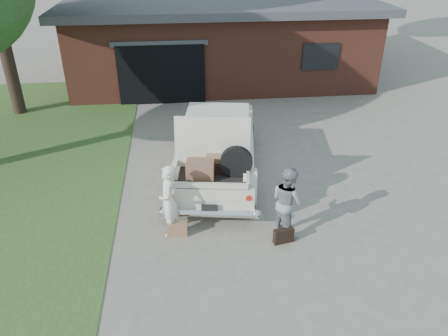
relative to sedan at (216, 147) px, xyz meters
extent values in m
plane|color=gray|center=(0.00, -2.37, -0.78)|extent=(90.00, 90.00, 0.00)
cube|color=#2D4C1E|center=(-5.50, 0.63, -0.77)|extent=(6.00, 16.00, 0.02)
cube|color=brown|center=(1.00, 9.13, 0.72)|extent=(12.00, 7.00, 3.00)
cube|color=#4C4C51|center=(1.00, 9.13, 2.37)|extent=(12.80, 7.80, 0.30)
cube|color=black|center=(-1.50, 5.68, 0.32)|extent=(3.20, 0.30, 2.20)
cube|color=#4C4C51|center=(-1.50, 5.61, 1.47)|extent=(3.50, 0.12, 0.18)
cube|color=black|center=(4.50, 5.61, 0.82)|extent=(1.40, 0.08, 1.00)
cylinder|color=#38281E|center=(-6.66, 5.18, 2.12)|extent=(0.44, 0.44, 5.80)
cylinder|color=#38281E|center=(7.62, 13.50, 1.64)|extent=(0.44, 0.44, 4.85)
cube|color=silver|center=(0.01, 0.06, -0.14)|extent=(2.72, 5.37, 0.67)
cube|color=beige|center=(0.06, 0.36, 0.45)|extent=(1.99, 2.29, 0.53)
cube|color=black|center=(0.21, 1.32, 0.43)|extent=(1.58, 0.33, 0.45)
cube|color=black|center=(-0.10, -0.60, 0.43)|extent=(1.58, 0.33, 0.45)
cylinder|color=black|center=(-1.16, -1.53, -0.44)|extent=(0.33, 0.70, 0.68)
cylinder|color=black|center=(0.63, -1.81, -0.44)|extent=(0.33, 0.70, 0.68)
cylinder|color=black|center=(-0.61, 1.92, -0.44)|extent=(0.33, 0.70, 0.68)
cylinder|color=black|center=(1.17, 1.64, -0.44)|extent=(0.33, 0.70, 0.68)
cylinder|color=silver|center=(-0.40, -2.53, -0.37)|extent=(2.11, 0.51, 0.18)
cylinder|color=#A5140F|center=(-1.22, -2.33, 0.02)|extent=(0.14, 0.12, 0.12)
cylinder|color=#A5140F|center=(0.44, -2.59, 0.02)|extent=(0.14, 0.12, 0.12)
cube|color=black|center=(-0.40, -2.55, -0.21)|extent=(0.35, 0.07, 0.17)
cube|color=black|center=(-0.29, -1.87, 0.22)|extent=(1.75, 1.36, 0.04)
cube|color=silver|center=(-1.11, -1.74, 0.32)|extent=(0.24, 1.12, 0.18)
cube|color=silver|center=(0.52, -2.00, 0.32)|extent=(0.24, 1.12, 0.18)
cube|color=silver|center=(-0.38, -2.43, 0.28)|extent=(1.63, 0.32, 0.12)
cube|color=silver|center=(-0.23, -1.43, 0.82)|extent=(1.75, 0.54, 1.17)
cube|color=#4F3A21|center=(-0.53, -1.68, 0.34)|extent=(0.66, 0.48, 0.20)
cube|color=#8A5D46|center=(-0.55, -2.01, 0.45)|extent=(0.66, 0.48, 0.42)
cube|color=black|center=(-0.27, -1.66, 0.34)|extent=(0.73, 0.54, 0.21)
cube|color=#9A754E|center=(-0.17, -1.65, 0.50)|extent=(0.47, 0.35, 0.15)
cylinder|color=black|center=(0.25, -2.01, 0.59)|extent=(0.73, 0.27, 0.71)
imported|color=white|center=(-1.26, -2.55, 0.04)|extent=(0.41, 0.61, 1.63)
imported|color=gray|center=(1.24, -2.83, 0.02)|extent=(0.86, 0.95, 1.60)
cube|color=#98704D|center=(-1.12, -2.71, -0.61)|extent=(0.44, 0.16, 0.34)
cube|color=black|center=(1.11, -3.18, -0.61)|extent=(0.45, 0.22, 0.33)
camera|label=1|loc=(-0.96, -10.38, 5.09)|focal=35.00mm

